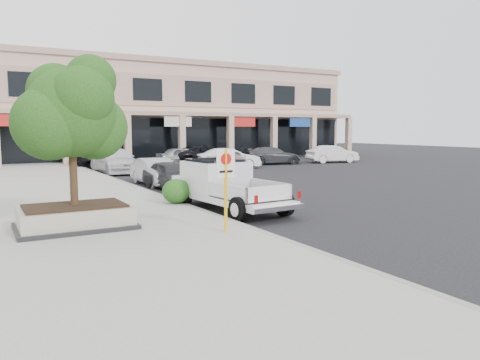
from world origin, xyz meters
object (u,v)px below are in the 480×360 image
at_px(lot_car_a, 233,159).
at_px(lot_car_c, 272,156).
at_px(pickup_truck, 230,185).
at_px(lot_car_d, 206,155).
at_px(planter_tree, 75,114).
at_px(lot_car_b, 229,158).
at_px(curb_car_d, 91,156).
at_px(lot_car_f, 332,154).
at_px(curb_car_b, 156,172).
at_px(planter, 75,217).
at_px(lot_car_e, 184,156).
at_px(curb_car_a, 172,175).
at_px(no_parking_sign, 226,179).
at_px(curb_car_c, 115,161).

bearing_deg(lot_car_a, lot_car_c, -74.00).
bearing_deg(pickup_truck, lot_car_d, 62.48).
height_order(planter_tree, lot_car_b, planter_tree).
bearing_deg(lot_car_b, planter_tree, 153.30).
xyz_separation_m(curb_car_d, lot_car_f, (19.32, -6.30, -0.07)).
xyz_separation_m(curb_car_b, lot_car_b, (8.17, 7.12, 0.04)).
distance_m(planter, lot_car_e, 24.22).
height_order(curb_car_b, curb_car_d, curb_car_d).
bearing_deg(lot_car_f, lot_car_c, 89.40).
xyz_separation_m(planter, curb_car_d, (5.56, 24.16, 0.34)).
relative_size(curb_car_a, curb_car_b, 0.96).
relative_size(curb_car_a, lot_car_f, 0.92).
xyz_separation_m(planter, lot_car_a, (14.17, 16.52, 0.26)).
relative_size(pickup_truck, lot_car_a, 1.37).
height_order(planter, lot_car_c, lot_car_c).
xyz_separation_m(lot_car_c, lot_car_d, (-5.04, 2.28, 0.07)).
bearing_deg(lot_car_c, lot_car_d, 75.37).
distance_m(no_parking_sign, curb_car_c, 20.55).
height_order(lot_car_e, lot_car_f, lot_car_e).
distance_m(curb_car_c, lot_car_b, 8.29).
distance_m(lot_car_a, lot_car_f, 10.79).
height_order(curb_car_a, curb_car_d, curb_car_d).
relative_size(planter, no_parking_sign, 1.39).
xyz_separation_m(planter_tree, no_parking_sign, (3.40, -2.72, -1.78)).
bearing_deg(curb_car_d, lot_car_e, -26.79).
distance_m(pickup_truck, lot_car_c, 22.33).
distance_m(planter_tree, curb_car_b, 11.52).
relative_size(curb_car_d, lot_car_b, 1.28).
xyz_separation_m(curb_car_a, lot_car_e, (6.13, 13.21, 0.05)).
height_order(planter, curb_car_a, curb_car_a).
height_order(planter, planter_tree, planter_tree).
distance_m(lot_car_a, lot_car_c, 5.54).
height_order(no_parking_sign, curb_car_d, no_parking_sign).
bearing_deg(lot_car_b, lot_car_d, 11.76).
xyz_separation_m(curb_car_b, lot_car_d, (8.27, 11.37, 0.08)).
bearing_deg(no_parking_sign, curb_car_d, 85.65).
distance_m(lot_car_c, lot_car_f, 5.77).
height_order(planter_tree, curb_car_d, planter_tree).
height_order(curb_car_a, curb_car_b, curb_car_b).
distance_m(curb_car_a, lot_car_c, 17.25).
height_order(curb_car_d, lot_car_f, curb_car_d).
distance_m(pickup_truck, lot_car_d, 21.77).
bearing_deg(planter_tree, planter, -131.03).
distance_m(curb_car_a, curb_car_c, 10.08).
bearing_deg(planter_tree, curb_car_a, 52.41).
distance_m(curb_car_d, lot_car_b, 11.19).
xyz_separation_m(curb_car_a, lot_car_c, (13.21, 11.10, 0.02)).
bearing_deg(lot_car_d, lot_car_e, 97.46).
height_order(planter_tree, lot_car_d, planter_tree).
xyz_separation_m(pickup_truck, lot_car_f, (19.23, 16.76, -0.18)).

